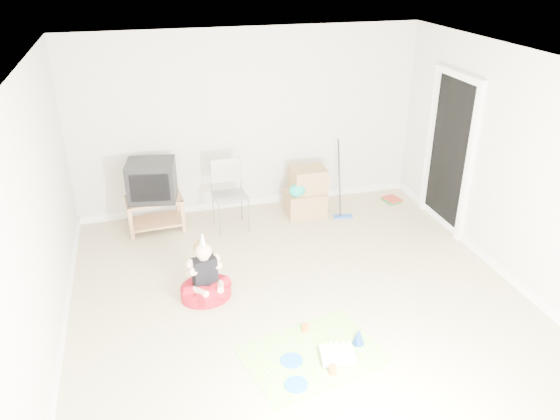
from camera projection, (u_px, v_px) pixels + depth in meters
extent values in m
plane|color=#BDAF87|center=(298.00, 296.00, 6.15)|extent=(5.00, 5.00, 0.00)
cube|color=black|center=(450.00, 155.00, 7.32)|extent=(0.02, 0.90, 2.05)
cube|color=#AA774D|center=(154.00, 199.00, 7.40)|extent=(0.78, 0.52, 0.03)
cube|color=#AA774D|center=(156.00, 221.00, 7.54)|extent=(0.78, 0.52, 0.03)
cube|color=#AA774D|center=(131.00, 224.00, 7.22)|extent=(0.05, 0.05, 0.47)
cube|color=#AA774D|center=(183.00, 217.00, 7.42)|extent=(0.05, 0.05, 0.47)
cube|color=#AA774D|center=(129.00, 211.00, 7.57)|extent=(0.05, 0.05, 0.47)
cube|color=#AA774D|center=(178.00, 204.00, 7.77)|extent=(0.05, 0.05, 0.47)
cube|color=black|center=(152.00, 180.00, 7.28)|extent=(0.69, 0.60, 0.53)
cube|color=gray|center=(230.00, 196.00, 7.43)|extent=(0.47, 0.45, 0.03)
cylinder|color=gray|center=(215.00, 197.00, 7.36)|extent=(0.02, 0.02, 0.99)
cylinder|color=gray|center=(245.00, 193.00, 7.48)|extent=(0.02, 0.02, 0.99)
cube|color=#A37C4E|center=(305.00, 203.00, 7.92)|extent=(0.56, 0.43, 0.36)
cube|color=#A37C4E|center=(308.00, 180.00, 7.80)|extent=(0.50, 0.40, 0.34)
ellipsoid|color=#0D9784|center=(297.00, 190.00, 7.65)|extent=(0.24, 0.17, 0.19)
cube|color=blue|center=(343.00, 217.00, 7.91)|extent=(0.28, 0.13, 0.03)
cylinder|color=black|center=(345.00, 182.00, 7.67)|extent=(0.07, 0.37, 1.06)
cube|color=#257134|center=(392.00, 200.00, 8.41)|extent=(0.25, 0.30, 0.03)
cube|color=#9E2E21|center=(392.00, 199.00, 8.40)|extent=(0.25, 0.30, 0.03)
cylinder|color=#A90F1E|center=(206.00, 291.00, 6.10)|extent=(0.67, 0.67, 0.16)
cube|color=black|center=(205.00, 272.00, 5.99)|extent=(0.28, 0.20, 0.35)
sphere|color=beige|center=(203.00, 251.00, 5.87)|extent=(0.21, 0.21, 0.18)
cone|color=silver|center=(202.00, 238.00, 5.80)|extent=(0.09, 0.09, 0.14)
cube|color=#DA2D6A|center=(313.00, 355.00, 5.26)|extent=(1.48, 1.21, 0.01)
cube|color=white|center=(337.00, 356.00, 5.18)|extent=(0.35, 0.30, 0.08)
cube|color=green|center=(337.00, 358.00, 5.20)|extent=(0.35, 0.30, 0.01)
cylinder|color=beige|center=(327.00, 354.00, 5.10)|extent=(0.01, 0.01, 0.07)
cylinder|color=beige|center=(333.00, 353.00, 5.10)|extent=(0.01, 0.01, 0.07)
cylinder|color=beige|center=(339.00, 353.00, 5.11)|extent=(0.01, 0.01, 0.07)
cylinder|color=beige|center=(344.00, 353.00, 5.11)|extent=(0.01, 0.01, 0.07)
cylinder|color=beige|center=(350.00, 352.00, 5.11)|extent=(0.01, 0.01, 0.07)
cylinder|color=beige|center=(325.00, 347.00, 5.19)|extent=(0.01, 0.01, 0.07)
cylinder|color=beige|center=(331.00, 346.00, 5.19)|extent=(0.01, 0.01, 0.07)
cylinder|color=beige|center=(337.00, 346.00, 5.20)|extent=(0.01, 0.01, 0.07)
cylinder|color=beige|center=(342.00, 346.00, 5.20)|extent=(0.01, 0.01, 0.07)
cylinder|color=beige|center=(348.00, 345.00, 5.21)|extent=(0.01, 0.01, 0.07)
cylinder|color=blue|center=(292.00, 360.00, 5.17)|extent=(0.22, 0.22, 0.01)
cylinder|color=blue|center=(296.00, 385.00, 4.89)|extent=(0.23, 0.23, 0.01)
cylinder|color=orange|center=(305.00, 328.00, 5.56)|extent=(0.10, 0.10, 0.08)
cylinder|color=orange|center=(333.00, 370.00, 5.01)|extent=(0.10, 0.10, 0.09)
cone|color=#1842AD|center=(358.00, 336.00, 5.37)|extent=(0.13, 0.13, 0.18)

